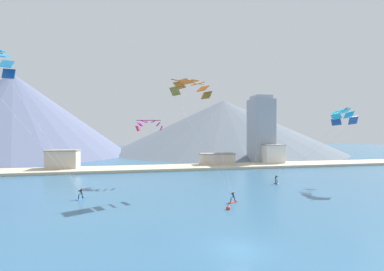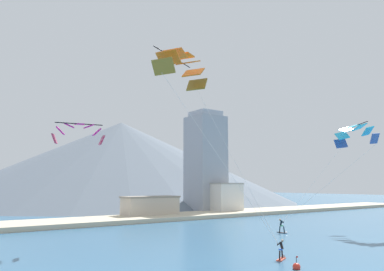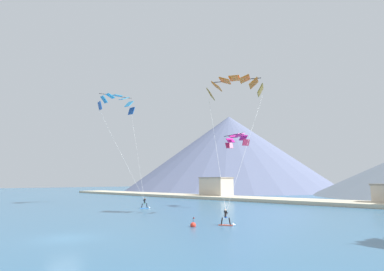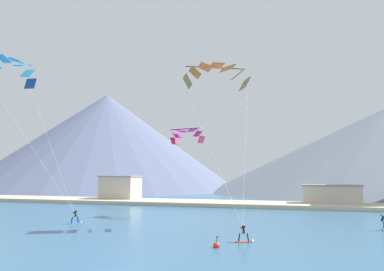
{
  "view_description": "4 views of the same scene",
  "coord_description": "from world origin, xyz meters",
  "px_view_note": "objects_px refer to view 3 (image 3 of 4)",
  "views": [
    {
      "loc": [
        -8.09,
        -19.98,
        9.65
      ],
      "look_at": [
        -0.92,
        14.6,
        9.41
      ],
      "focal_mm": 24.0,
      "sensor_mm": 36.0,
      "label": 1
    },
    {
      "loc": [
        -19.24,
        -7.08,
        6.0
      ],
      "look_at": [
        0.29,
        19.96,
        10.38
      ],
      "focal_mm": 35.0,
      "sensor_mm": 36.0,
      "label": 2
    },
    {
      "loc": [
        23.53,
        -10.75,
        4.34
      ],
      "look_at": [
        0.39,
        13.63,
        9.51
      ],
      "focal_mm": 28.0,
      "sensor_mm": 36.0,
      "label": 3
    },
    {
      "loc": [
        10.2,
        -19.31,
        6.03
      ],
      "look_at": [
        0.79,
        11.53,
        9.26
      ],
      "focal_mm": 35.0,
      "sensor_mm": 36.0,
      "label": 4
    }
  ],
  "objects_px": {
    "kitesurfer_near_lead": "(146,205)",
    "parafoil_kite_mid_center": "(235,85)",
    "parafoil_kite_near_lead": "(117,102)",
    "parafoil_kite_distant_high_outer": "(237,139)",
    "kitesurfer_mid_center": "(228,221)",
    "race_marker_buoy": "(193,225)"
  },
  "relations": [
    {
      "from": "kitesurfer_near_lead",
      "to": "parafoil_kite_near_lead",
      "type": "height_order",
      "value": "parafoil_kite_near_lead"
    },
    {
      "from": "parafoil_kite_near_lead",
      "to": "parafoil_kite_distant_high_outer",
      "type": "bearing_deg",
      "value": 24.55
    },
    {
      "from": "kitesurfer_mid_center",
      "to": "race_marker_buoy",
      "type": "distance_m",
      "value": 3.59
    },
    {
      "from": "kitesurfer_near_lead",
      "to": "parafoil_kite_mid_center",
      "type": "height_order",
      "value": "parafoil_kite_mid_center"
    },
    {
      "from": "kitesurfer_mid_center",
      "to": "parafoil_kite_near_lead",
      "type": "relative_size",
      "value": 0.08
    },
    {
      "from": "kitesurfer_near_lead",
      "to": "kitesurfer_mid_center",
      "type": "relative_size",
      "value": 1.01
    },
    {
      "from": "parafoil_kite_near_lead",
      "to": "kitesurfer_near_lead",
      "type": "bearing_deg",
      "value": -5.78
    },
    {
      "from": "parafoil_kite_mid_center",
      "to": "parafoil_kite_distant_high_outer",
      "type": "xyz_separation_m",
      "value": [
        -6.61,
        9.57,
        -5.86
      ]
    },
    {
      "from": "kitesurfer_near_lead",
      "to": "race_marker_buoy",
      "type": "distance_m",
      "value": 21.57
    },
    {
      "from": "kitesurfer_near_lead",
      "to": "kitesurfer_mid_center",
      "type": "distance_m",
      "value": 22.3
    },
    {
      "from": "parafoil_kite_near_lead",
      "to": "parafoil_kite_distant_high_outer",
      "type": "xyz_separation_m",
      "value": [
        22.08,
        10.09,
        -8.72
      ]
    },
    {
      "from": "parafoil_kite_mid_center",
      "to": "parafoil_kite_distant_high_outer",
      "type": "height_order",
      "value": "parafoil_kite_mid_center"
    },
    {
      "from": "kitesurfer_mid_center",
      "to": "parafoil_kite_distant_high_outer",
      "type": "relative_size",
      "value": 0.32
    },
    {
      "from": "parafoil_kite_distant_high_outer",
      "to": "race_marker_buoy",
      "type": "height_order",
      "value": "parafoil_kite_distant_high_outer"
    },
    {
      "from": "kitesurfer_near_lead",
      "to": "parafoil_kite_mid_center",
      "type": "bearing_deg",
      "value": 5.74
    },
    {
      "from": "kitesurfer_near_lead",
      "to": "kitesurfer_mid_center",
      "type": "height_order",
      "value": "kitesurfer_near_lead"
    },
    {
      "from": "kitesurfer_mid_center",
      "to": "parafoil_kite_mid_center",
      "type": "height_order",
      "value": "parafoil_kite_mid_center"
    },
    {
      "from": "kitesurfer_mid_center",
      "to": "parafoil_kite_mid_center",
      "type": "bearing_deg",
      "value": 118.86
    },
    {
      "from": "kitesurfer_near_lead",
      "to": "parafoil_kite_mid_center",
      "type": "xyz_separation_m",
      "value": [
        16.96,
        1.7,
        16.97
      ]
    },
    {
      "from": "kitesurfer_near_lead",
      "to": "parafoil_kite_distant_high_outer",
      "type": "height_order",
      "value": "parafoil_kite_distant_high_outer"
    },
    {
      "from": "kitesurfer_mid_center",
      "to": "parafoil_kite_near_lead",
      "type": "xyz_separation_m",
      "value": [
        -33.12,
        7.52,
        19.87
      ]
    },
    {
      "from": "parafoil_kite_distant_high_outer",
      "to": "parafoil_kite_mid_center",
      "type": "bearing_deg",
      "value": -55.37
    }
  ]
}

